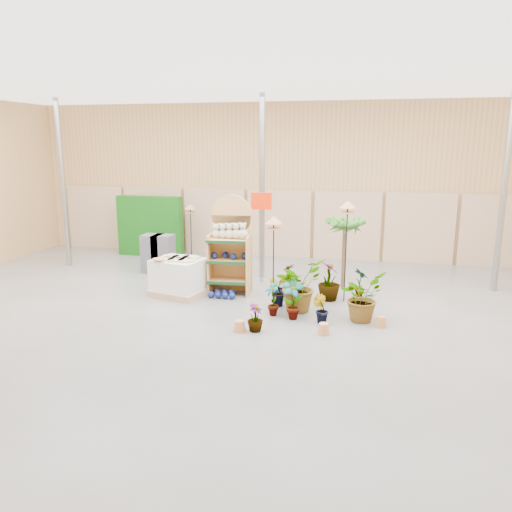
{
  "coord_description": "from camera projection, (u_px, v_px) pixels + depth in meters",
  "views": [
    {
      "loc": [
        2.57,
        -8.55,
        3.33
      ],
      "look_at": [
        0.3,
        1.5,
        1.0
      ],
      "focal_mm": 35.0,
      "sensor_mm": 36.0,
      "label": 1
    }
  ],
  "objects": [
    {
      "name": "trellis_stock",
      "position": [
        150.0,
        226.0,
        14.98
      ],
      "size": [
        2.0,
        0.3,
        1.8
      ],
      "primitive_type": "cube",
      "color": "#0F4E0E",
      "rests_on": "ground"
    },
    {
      "name": "gazing_balls_floor",
      "position": [
        223.0,
        294.0,
        11.03
      ],
      "size": [
        0.63,
        0.39,
        0.15
      ],
      "color": "navy",
      "rests_on": "ground"
    },
    {
      "name": "potted_plant_1",
      "position": [
        277.0,
        292.0,
        10.37
      ],
      "size": [
        0.43,
        0.43,
        0.61
      ],
      "primitive_type": "imported",
      "rotation": [
        0.0,
        0.0,
        3.88
      ],
      "color": "#2E691F",
      "rests_on": "ground"
    },
    {
      "name": "potted_plant_5",
      "position": [
        280.0,
        287.0,
        10.87
      ],
      "size": [
        0.3,
        0.34,
        0.56
      ],
      "primitive_type": "imported",
      "rotation": [
        0.0,
        0.0,
        1.4
      ],
      "color": "#2E691F",
      "rests_on": "ground"
    },
    {
      "name": "bird_table_back",
      "position": [
        190.0,
        208.0,
        14.05
      ],
      "size": [
        0.34,
        0.34,
        1.66
      ],
      "color": "black",
      "rests_on": "ground"
    },
    {
      "name": "potted_plant_2",
      "position": [
        299.0,
        285.0,
        10.07
      ],
      "size": [
        1.22,
        1.26,
        1.07
      ],
      "primitive_type": "imported",
      "rotation": [
        0.0,
        0.0,
        1.01
      ],
      "color": "#2E691F",
      "rests_on": "ground"
    },
    {
      "name": "gazing_balls_shelf",
      "position": [
        230.0,
        256.0,
        11.17
      ],
      "size": [
        0.82,
        0.28,
        0.15
      ],
      "color": "navy",
      "rests_on": "display_shelf"
    },
    {
      "name": "potted_plant_4",
      "position": [
        360.0,
        282.0,
        11.0
      ],
      "size": [
        0.41,
        0.42,
        0.67
      ],
      "primitive_type": "imported",
      "rotation": [
        0.0,
        0.0,
        2.26
      ],
      "color": "#2E691F",
      "rests_on": "ground"
    },
    {
      "name": "potted_plant_7",
      "position": [
        255.0,
        318.0,
        9.0
      ],
      "size": [
        0.36,
        0.36,
        0.51
      ],
      "primitive_type": "imported",
      "rotation": [
        0.0,
        0.0,
        1.27
      ],
      "color": "#2E691F",
      "rests_on": "ground"
    },
    {
      "name": "bird_table_front",
      "position": [
        274.0,
        223.0,
        9.83
      ],
      "size": [
        0.34,
        0.34,
        1.93
      ],
      "color": "black",
      "rests_on": "ground"
    },
    {
      "name": "offer_sign",
      "position": [
        261.0,
        219.0,
        11.88
      ],
      "size": [
        0.5,
        0.08,
        2.2
      ],
      "color": "gray",
      "rests_on": "ground"
    },
    {
      "name": "pallet_stack",
      "position": [
        179.0,
        277.0,
        11.15
      ],
      "size": [
        1.36,
        1.23,
        0.86
      ],
      "rotation": [
        0.0,
        0.0,
        -0.26
      ],
      "color": "tan",
      "rests_on": "ground"
    },
    {
      "name": "potted_plant_0",
      "position": [
        273.0,
        298.0,
        9.82
      ],
      "size": [
        0.41,
        0.45,
        0.71
      ],
      "primitive_type": "imported",
      "rotation": [
        0.0,
        0.0,
        5.25
      ],
      "color": "#2E691F",
      "rests_on": "ground"
    },
    {
      "name": "potted_plant_10",
      "position": [
        362.0,
        297.0,
        9.52
      ],
      "size": [
        1.03,
        1.08,
        0.95
      ],
      "primitive_type": "imported",
      "rotation": [
        0.0,
        0.0,
        1.13
      ],
      "color": "#2E691F",
      "rests_on": "ground"
    },
    {
      "name": "room",
      "position": [
        235.0,
        202.0,
        9.8
      ],
      "size": [
        15.2,
        12.1,
        4.7
      ],
      "color": "#5B5B5B",
      "rests_on": "ground"
    },
    {
      "name": "palm",
      "position": [
        345.0,
        224.0,
        11.49
      ],
      "size": [
        0.7,
        0.7,
        1.77
      ],
      "color": "brown",
      "rests_on": "ground"
    },
    {
      "name": "bird_table_right",
      "position": [
        348.0,
        208.0,
        10.31
      ],
      "size": [
        0.34,
        0.34,
        2.17
      ],
      "color": "black",
      "rests_on": "ground"
    },
    {
      "name": "potted_plant_3",
      "position": [
        329.0,
        281.0,
        10.77
      ],
      "size": [
        0.63,
        0.63,
        0.86
      ],
      "primitive_type": "imported",
      "rotation": [
        0.0,
        0.0,
        1.95
      ],
      "color": "#2E691F",
      "rests_on": "ground"
    },
    {
      "name": "potted_plant_8",
      "position": [
        292.0,
        299.0,
        9.59
      ],
      "size": [
        0.44,
        0.32,
        0.8
      ],
      "primitive_type": "imported",
      "rotation": [
        0.0,
        0.0,
        0.08
      ],
      "color": "#2E691F",
      "rests_on": "ground"
    },
    {
      "name": "potted_plant_9",
      "position": [
        321.0,
        309.0,
        9.4
      ],
      "size": [
        0.37,
        0.33,
        0.55
      ],
      "primitive_type": "imported",
      "rotation": [
        0.0,
        0.0,
        2.81
      ],
      "color": "#2E691F",
      "rests_on": "ground"
    },
    {
      "name": "display_shelf",
      "position": [
        231.0,
        248.0,
        11.26
      ],
      "size": [
        0.97,
        0.66,
        2.22
      ],
      "rotation": [
        0.0,
        0.0,
        0.09
      ],
      "color": "tan",
      "rests_on": "ground"
    },
    {
      "name": "charcoal_planters",
      "position": [
        158.0,
        254.0,
        13.1
      ],
      "size": [
        0.8,
        0.5,
        1.0
      ],
      "color": "#37363D",
      "rests_on": "ground"
    },
    {
      "name": "potted_plant_11",
      "position": [
        289.0,
        276.0,
        11.65
      ],
      "size": [
        0.46,
        0.46,
        0.6
      ],
      "primitive_type": "imported",
      "rotation": [
        0.0,
        0.0,
        4.15
      ],
      "color": "#2E691F",
      "rests_on": "ground"
    },
    {
      "name": "teddy_bears",
      "position": [
        231.0,
        232.0,
        11.07
      ],
      "size": [
        0.83,
        0.23,
        0.36
      ],
      "color": "#BCB699",
      "rests_on": "display_shelf"
    }
  ]
}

